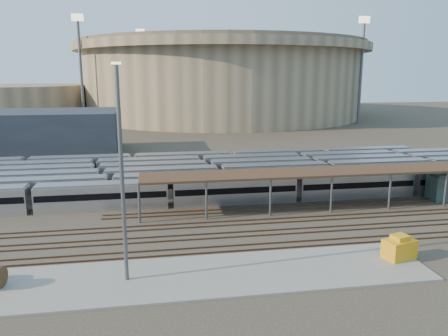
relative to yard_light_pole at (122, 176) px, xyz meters
name	(u,v)px	position (x,y,z in m)	size (l,w,h in m)	color
ground	(203,223)	(8.79, 14.76, -10.00)	(420.00, 420.00, 0.00)	#383026
apron	(169,278)	(3.79, -0.24, -9.90)	(50.00, 9.00, 0.20)	gray
subway_trains	(194,176)	(9.33, 33.26, -8.20)	(128.20, 23.90, 3.60)	silver
inspection_shed	(353,172)	(30.79, 18.76, -5.02)	(60.30, 6.00, 5.30)	#505054
empty_tracks	(208,236)	(8.79, 9.76, -9.91)	(170.00, 9.62, 0.18)	#4C3323
stadium	(222,78)	(33.79, 154.76, 6.47)	(124.00, 124.00, 32.50)	gray
secondary_arena	(11,103)	(-51.21, 144.76, -3.00)	(56.00, 56.00, 14.00)	gray
service_building	(27,133)	(-26.21, 69.76, -5.00)	(42.00, 20.00, 10.00)	#1E232D
floodlight_0	(81,67)	(-21.21, 124.76, 10.64)	(4.00, 1.00, 38.40)	#505054
floodlight_2	(361,67)	(78.79, 114.76, 10.64)	(4.00, 1.00, 38.40)	#505054
floodlight_3	(142,68)	(-1.21, 174.76, 10.64)	(4.00, 1.00, 38.40)	#505054
yard_light_pole	(122,176)	(0.00, 0.00, 0.00)	(0.80, 0.36, 19.44)	#505054
yellow_equipment	(399,249)	(27.24, 0.32, -8.82)	(3.15, 1.97, 1.97)	orange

